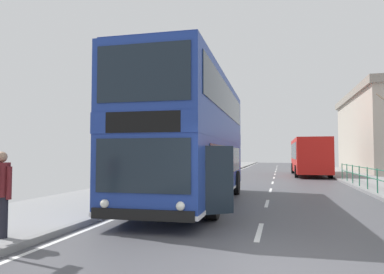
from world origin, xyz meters
TOP-DOWN VIEW (x-y plane):
  - ground at (-0.72, -0.00)m, footprint 15.80×140.00m
  - double_decker_bus_main at (-2.58, 6.73)m, footprint 3.40×10.50m
  - background_bus_far_lane at (2.85, 25.46)m, footprint 2.76×10.01m

SIDE VIEW (x-z plane):
  - ground at x=-0.72m, z-range -0.06..0.14m
  - background_bus_far_lane at x=2.85m, z-range 0.15..3.18m
  - double_decker_bus_main at x=-2.58m, z-range 0.10..4.66m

